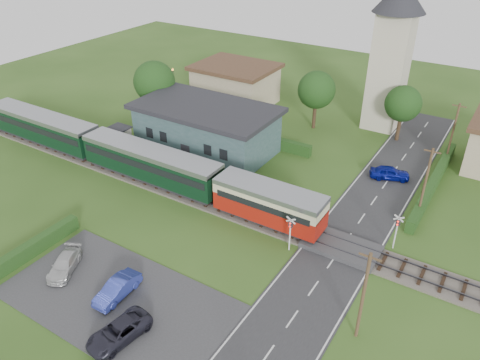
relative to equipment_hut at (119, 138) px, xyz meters
The scene contains 30 objects.
ground 18.82m from the equipment_hut, 16.11° to the right, with size 120.00×120.00×0.00m, color #2D4C19.
railway_track 18.36m from the equipment_hut, 10.08° to the right, with size 76.00×3.20×0.49m.
road 28.53m from the equipment_hut, 10.52° to the right, with size 6.00×70.00×0.05m, color #28282B.
car_park 23.90m from the equipment_hut, 46.19° to the right, with size 17.00×9.00×0.08m, color #333335.
crossing_deck 28.22m from the equipment_hut, ahead, with size 6.20×3.40×0.45m, color #333335.
platform 8.14m from the equipment_hut, ahead, with size 30.00×3.00×0.45m, color gray.
equipment_hut is the anchor object (origin of this frame).
station_building 9.92m from the equipment_hut, 35.92° to the left, with size 16.00×9.00×5.30m.
train 5.43m from the equipment_hut, 36.27° to the right, with size 43.20×2.90×3.40m.
church_tower 33.48m from the equipment_hut, 44.75° to the left, with size 6.00×6.00×17.60m.
house_west 20.05m from the equipment_hut, 81.38° to the left, with size 10.80×8.80×5.50m.
hedge_carpark 18.61m from the equipment_hut, 67.85° to the right, with size 0.80×9.00×1.20m, color #193814.
hedge_roadside 33.98m from the equipment_hut, 18.54° to the left, with size 0.80×18.00×1.20m, color #193814.
hedge_station 13.09m from the equipment_hut, 52.16° to the left, with size 22.00×0.80×1.30m, color #193814.
tree_a 9.73m from the equipment_hut, 102.80° to the left, with size 5.20×5.20×8.00m.
tree_b 24.16m from the equipment_hut, 48.05° to the left, with size 4.60×4.60×7.34m.
tree_c 32.81m from the equipment_hut, 37.29° to the left, with size 4.20×4.20×6.78m.
utility_pole_b 34.14m from the equipment_hut, 19.18° to the right, with size 1.40×0.22×7.00m.
utility_pole_c 32.61m from the equipment_hut, ahead, with size 1.40×0.22×7.00m.
utility_pole_d 36.37m from the equipment_hut, 27.55° to the left, with size 1.40×0.22×7.00m.
crossing_signal_near 25.04m from the equipment_hut, 12.94° to the right, with size 0.84×0.28×3.28m.
crossing_signal_far 31.61m from the equipment_hut, ahead, with size 0.84×0.28×3.28m.
streetlamp_west 15.39m from the equipment_hut, 105.12° to the left, with size 0.30×0.30×5.15m.
streetlamp_east 40.41m from the equipment_hut, 32.67° to the left, with size 0.30×0.30×5.15m.
car_on_road 29.77m from the equipment_hut, 20.06° to the left, with size 1.60×3.98×1.36m, color #081181.
car_park_blue 23.51m from the equipment_hut, 46.10° to the right, with size 1.39×3.97×1.31m, color #2C399B.
car_park_silver 20.28m from the equipment_hut, 57.65° to the right, with size 1.63×4.00×1.16m, color beige.
car_park_dark 27.50m from the equipment_hut, 45.79° to the right, with size 2.04×4.43×1.23m, color #23232F.
pedestrian_near 13.49m from the equipment_hut, ahead, with size 0.57×0.38×1.58m, color gray.
pedestrian_far 1.36m from the equipment_hut, 13.82° to the right, with size 0.95×0.74×1.95m, color gray.
Camera 1 is at (19.00, -28.15, 24.69)m, focal length 35.00 mm.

